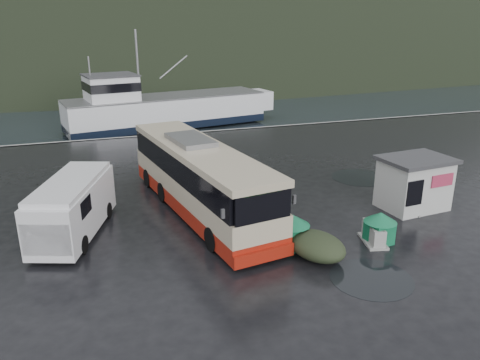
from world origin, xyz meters
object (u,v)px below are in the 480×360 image
object	(u,v)px
jersey_barrier_a	(373,242)
ticket_kiosk	(411,207)
waste_bin_left	(378,242)
dome_tent	(316,257)
jersey_barrier_b	(409,211)
waste_bin_right	(291,247)
fishing_trawler	(167,113)
coach_bus	(200,211)
white_van	(76,234)

from	to	relation	value
jersey_barrier_a	ticket_kiosk	bearing A→B (deg)	34.23
waste_bin_left	dome_tent	xyz separation A→B (m)	(-3.10, -0.34, 0.00)
jersey_barrier_b	waste_bin_right	bearing A→B (deg)	-166.34
waste_bin_right	dome_tent	xyz separation A→B (m)	(0.61, -1.09, 0.00)
ticket_kiosk	jersey_barrier_a	size ratio (longest dim) A/B	2.05
waste_bin_left	fishing_trawler	distance (m)	32.11
jersey_barrier_a	jersey_barrier_b	xyz separation A→B (m)	(3.65, 2.38, 0.00)
waste_bin_left	jersey_barrier_b	world-z (taller)	waste_bin_left
coach_bus	dome_tent	world-z (taller)	coach_bus
jersey_barrier_a	fishing_trawler	xyz separation A→B (m)	(-3.22, 31.82, 0.00)
ticket_kiosk	fishing_trawler	distance (m)	29.97
coach_bus	jersey_barrier_a	xyz separation A→B (m)	(6.16, -5.67, 0.00)
jersey_barrier_a	fishing_trawler	world-z (taller)	fishing_trawler
coach_bus	waste_bin_left	bearing A→B (deg)	-51.43
ticket_kiosk	jersey_barrier_b	bearing A→B (deg)	-142.36
coach_bus	ticket_kiosk	size ratio (longest dim) A/B	3.74
white_van	coach_bus	bearing A→B (deg)	26.90
jersey_barrier_a	dome_tent	bearing A→B (deg)	-171.34
dome_tent	waste_bin_right	bearing A→B (deg)	119.31
ticket_kiosk	white_van	bearing A→B (deg)	167.28
waste_bin_right	fishing_trawler	xyz separation A→B (m)	(0.29, 31.18, 0.00)
jersey_barrier_b	dome_tent	bearing A→B (deg)	-156.68
ticket_kiosk	dome_tent	bearing A→B (deg)	-160.61
coach_bus	ticket_kiosk	bearing A→B (deg)	-25.12
waste_bin_left	ticket_kiosk	world-z (taller)	ticket_kiosk
coach_bus	waste_bin_left	world-z (taller)	coach_bus
white_van	dome_tent	size ratio (longest dim) A/B	2.36
fishing_trawler	jersey_barrier_b	bearing A→B (deg)	-87.19
coach_bus	waste_bin_right	world-z (taller)	coach_bus
fishing_trawler	ticket_kiosk	bearing A→B (deg)	-86.30
white_van	waste_bin_right	xyz separation A→B (m)	(8.49, -4.20, 0.00)
waste_bin_right	jersey_barrier_b	bearing A→B (deg)	13.66
waste_bin_right	ticket_kiosk	bearing A→B (deg)	15.58
waste_bin_left	jersey_barrier_a	size ratio (longest dim) A/B	0.85
waste_bin_left	ticket_kiosk	xyz separation A→B (m)	(3.85, 2.85, 0.00)
dome_tent	ticket_kiosk	size ratio (longest dim) A/B	0.77
waste_bin_left	jersey_barrier_a	xyz separation A→B (m)	(-0.19, 0.10, 0.00)
ticket_kiosk	coach_bus	bearing A→B (deg)	158.76
waste_bin_left	waste_bin_right	xyz separation A→B (m)	(-3.71, 0.75, 0.00)
coach_bus	waste_bin_right	bearing A→B (deg)	-71.46
dome_tent	waste_bin_left	bearing A→B (deg)	6.25
white_van	waste_bin_left	xyz separation A→B (m)	(12.20, -4.95, 0.00)
dome_tent	fishing_trawler	world-z (taller)	fishing_trawler
white_van	jersey_barrier_a	size ratio (longest dim) A/B	3.73
dome_tent	jersey_barrier_a	size ratio (longest dim) A/B	1.58
white_van	waste_bin_right	size ratio (longest dim) A/B	4.09
fishing_trawler	waste_bin_left	bearing A→B (deg)	-94.22
white_van	dome_tent	world-z (taller)	white_van
coach_bus	dome_tent	distance (m)	6.92
waste_bin_right	fishing_trawler	size ratio (longest dim) A/B	0.06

